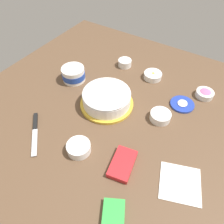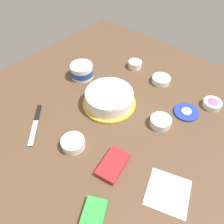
{
  "view_description": "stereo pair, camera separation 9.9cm",
  "coord_description": "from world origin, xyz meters",
  "px_view_note": "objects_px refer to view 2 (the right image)",
  "views": [
    {
      "loc": [
        0.53,
        0.32,
        0.77
      ],
      "look_at": [
        -0.03,
        -0.04,
        0.04
      ],
      "focal_mm": 34.37,
      "sensor_mm": 36.0,
      "label": 1
    },
    {
      "loc": [
        0.47,
        0.4,
        0.77
      ],
      "look_at": [
        -0.03,
        -0.04,
        0.04
      ],
      "focal_mm": 34.37,
      "sensor_mm": 36.0,
      "label": 2
    }
  ],
  "objects_px": {
    "sprinkle_bowl_green": "(73,143)",
    "spreading_knife": "(36,121)",
    "candy_box_lower": "(113,165)",
    "frosting_tub": "(82,71)",
    "candy_box_upper": "(91,223)",
    "frosted_cake": "(109,98)",
    "sprinkle_bowl_pink": "(212,104)",
    "frosting_tub_lid": "(186,112)",
    "paper_napkin": "(168,192)",
    "sprinkle_bowl_rainbow": "(135,64)",
    "sprinkle_bowl_yellow": "(162,80)",
    "sprinkle_bowl_orange": "(161,121)"
  },
  "relations": [
    {
      "from": "sprinkle_bowl_rainbow",
      "to": "paper_napkin",
      "type": "relative_size",
      "value": 0.52
    },
    {
      "from": "sprinkle_bowl_rainbow",
      "to": "candy_box_upper",
      "type": "relative_size",
      "value": 0.49
    },
    {
      "from": "frosting_tub",
      "to": "paper_napkin",
      "type": "height_order",
      "value": "frosting_tub"
    },
    {
      "from": "frosted_cake",
      "to": "frosting_tub",
      "type": "bearing_deg",
      "value": -104.13
    },
    {
      "from": "frosted_cake",
      "to": "sprinkle_bowl_yellow",
      "type": "bearing_deg",
      "value": 161.43
    },
    {
      "from": "candy_box_lower",
      "to": "frosting_tub",
      "type": "bearing_deg",
      "value": -132.99
    },
    {
      "from": "frosting_tub_lid",
      "to": "sprinkle_bowl_rainbow",
      "type": "height_order",
      "value": "sprinkle_bowl_rainbow"
    },
    {
      "from": "frosting_tub_lid",
      "to": "paper_napkin",
      "type": "distance_m",
      "value": 0.42
    },
    {
      "from": "frosting_tub_lid",
      "to": "sprinkle_bowl_rainbow",
      "type": "distance_m",
      "value": 0.43
    },
    {
      "from": "sprinkle_bowl_green",
      "to": "candy_box_lower",
      "type": "bearing_deg",
      "value": 101.48
    },
    {
      "from": "sprinkle_bowl_green",
      "to": "spreading_knife",
      "type": "bearing_deg",
      "value": -84.26
    },
    {
      "from": "frosted_cake",
      "to": "frosting_tub_lid",
      "type": "distance_m",
      "value": 0.38
    },
    {
      "from": "candy_box_upper",
      "to": "candy_box_lower",
      "type": "bearing_deg",
      "value": 174.67
    },
    {
      "from": "paper_napkin",
      "to": "frosting_tub_lid",
      "type": "bearing_deg",
      "value": -160.8
    },
    {
      "from": "sprinkle_bowl_orange",
      "to": "paper_napkin",
      "type": "xyz_separation_m",
      "value": [
        0.25,
        0.19,
        -0.02
      ]
    },
    {
      "from": "sprinkle_bowl_yellow",
      "to": "candy_box_lower",
      "type": "bearing_deg",
      "value": 13.09
    },
    {
      "from": "sprinkle_bowl_orange",
      "to": "candy_box_upper",
      "type": "height_order",
      "value": "sprinkle_bowl_orange"
    },
    {
      "from": "frosted_cake",
      "to": "sprinkle_bowl_yellow",
      "type": "relative_size",
      "value": 2.65
    },
    {
      "from": "sprinkle_bowl_pink",
      "to": "sprinkle_bowl_green",
      "type": "xyz_separation_m",
      "value": [
        0.61,
        -0.34,
        0.0
      ]
    },
    {
      "from": "candy_box_upper",
      "to": "paper_napkin",
      "type": "distance_m",
      "value": 0.29
    },
    {
      "from": "spreading_knife",
      "to": "sprinkle_bowl_rainbow",
      "type": "distance_m",
      "value": 0.65
    },
    {
      "from": "frosted_cake",
      "to": "candy_box_lower",
      "type": "bearing_deg",
      "value": 43.87
    },
    {
      "from": "sprinkle_bowl_green",
      "to": "candy_box_lower",
      "type": "xyz_separation_m",
      "value": [
        -0.04,
        0.19,
        -0.01
      ]
    },
    {
      "from": "candy_box_lower",
      "to": "sprinkle_bowl_orange",
      "type": "bearing_deg",
      "value": 164.27
    },
    {
      "from": "sprinkle_bowl_pink",
      "to": "sprinkle_bowl_green",
      "type": "relative_size",
      "value": 0.9
    },
    {
      "from": "frosted_cake",
      "to": "sprinkle_bowl_pink",
      "type": "xyz_separation_m",
      "value": [
        -0.32,
        0.39,
        -0.03
      ]
    },
    {
      "from": "frosting_tub_lid",
      "to": "candy_box_upper",
      "type": "relative_size",
      "value": 0.74
    },
    {
      "from": "frosting_tub",
      "to": "sprinkle_bowl_orange",
      "type": "relative_size",
      "value": 1.31
    },
    {
      "from": "frosted_cake",
      "to": "sprinkle_bowl_yellow",
      "type": "height_order",
      "value": "frosted_cake"
    },
    {
      "from": "sprinkle_bowl_yellow",
      "to": "sprinkle_bowl_green",
      "type": "height_order",
      "value": "sprinkle_bowl_green"
    },
    {
      "from": "candy_box_upper",
      "to": "frosting_tub_lid",
      "type": "bearing_deg",
      "value": 152.49
    },
    {
      "from": "frosting_tub_lid",
      "to": "sprinkle_bowl_yellow",
      "type": "relative_size",
      "value": 1.19
    },
    {
      "from": "frosted_cake",
      "to": "sprinkle_bowl_pink",
      "type": "bearing_deg",
      "value": 129.53
    },
    {
      "from": "spreading_knife",
      "to": "sprinkle_bowl_yellow",
      "type": "distance_m",
      "value": 0.69
    },
    {
      "from": "frosting_tub",
      "to": "sprinkle_bowl_rainbow",
      "type": "xyz_separation_m",
      "value": [
        -0.27,
        0.17,
        -0.02
      ]
    },
    {
      "from": "frosting_tub_lid",
      "to": "candy_box_lower",
      "type": "height_order",
      "value": "candy_box_lower"
    },
    {
      "from": "spreading_knife",
      "to": "sprinkle_bowl_green",
      "type": "bearing_deg",
      "value": 95.74
    },
    {
      "from": "candy_box_lower",
      "to": "candy_box_upper",
      "type": "relative_size",
      "value": 0.87
    },
    {
      "from": "candy_box_upper",
      "to": "paper_napkin",
      "type": "bearing_deg",
      "value": 124.26
    },
    {
      "from": "sprinkle_bowl_pink",
      "to": "sprinkle_bowl_yellow",
      "type": "distance_m",
      "value": 0.29
    },
    {
      "from": "candy_box_lower",
      "to": "paper_napkin",
      "type": "height_order",
      "value": "candy_box_lower"
    },
    {
      "from": "frosted_cake",
      "to": "sprinkle_bowl_pink",
      "type": "relative_size",
      "value": 2.95
    },
    {
      "from": "frosting_tub",
      "to": "candy_box_upper",
      "type": "xyz_separation_m",
      "value": [
        0.52,
        0.58,
        -0.03
      ]
    },
    {
      "from": "frosting_tub",
      "to": "paper_napkin",
      "type": "relative_size",
      "value": 0.84
    },
    {
      "from": "sprinkle_bowl_orange",
      "to": "sprinkle_bowl_pink",
      "type": "xyz_separation_m",
      "value": [
        -0.27,
        0.13,
        -0.0
      ]
    },
    {
      "from": "frosting_tub",
      "to": "candy_box_upper",
      "type": "distance_m",
      "value": 0.78
    },
    {
      "from": "frosting_tub_lid",
      "to": "sprinkle_bowl_green",
      "type": "height_order",
      "value": "sprinkle_bowl_green"
    },
    {
      "from": "sprinkle_bowl_rainbow",
      "to": "paper_napkin",
      "type": "height_order",
      "value": "sprinkle_bowl_rainbow"
    },
    {
      "from": "frosting_tub_lid",
      "to": "candy_box_upper",
      "type": "xyz_separation_m",
      "value": [
        0.65,
        0.0,
        0.0
      ]
    },
    {
      "from": "frosting_tub",
      "to": "sprinkle_bowl_pink",
      "type": "distance_m",
      "value": 0.7
    }
  ]
}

